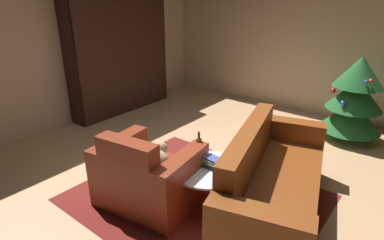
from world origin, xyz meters
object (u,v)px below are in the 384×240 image
Objects in this scene: couch_red at (272,186)px; decorated_tree at (355,98)px; book_stack_on_table at (213,162)px; armchair_red at (148,177)px; bottle_on_table at (199,148)px; bookshelf_unit at (126,51)px; coffee_table at (207,171)px.

couch_red is 2.38m from decorated_tree.
decorated_tree is at bearing 75.28° from book_stack_on_table.
couch_red is 0.61m from book_stack_on_table.
book_stack_on_table is 0.19× the size of decorated_tree.
bottle_on_table is (0.31, 0.45, 0.25)m from armchair_red.
bookshelf_unit is 1.05× the size of couch_red.
couch_red is 8.95× the size of book_stack_on_table.
book_stack_on_table is (0.53, 0.41, 0.18)m from armchair_red.
armchair_red is at bearing -37.63° from bookshelf_unit.
armchair_red is at bearing -124.62° from bottle_on_table.
book_stack_on_table is at bearing -104.72° from decorated_tree.
couch_red reaches higher than book_stack_on_table.
book_stack_on_table is at bearing -26.28° from bookshelf_unit.
couch_red is 2.83× the size of coffee_table.
decorated_tree reaches higher than coffee_table.
bookshelf_unit is 7.23× the size of bottle_on_table.
coffee_table is 0.60× the size of decorated_tree.
book_stack_on_table is 2.67m from decorated_tree.
coffee_table is at bearing 35.85° from armchair_red.
coffee_table is at bearing -154.14° from couch_red.
couch_red is at bearing 30.73° from armchair_red.
decorated_tree reaches higher than armchair_red.
book_stack_on_table reaches higher than coffee_table.
bookshelf_unit is at bearing 152.65° from bottle_on_table.
bookshelf_unit is 2.09× the size of armchair_red.
bottle_on_table reaches higher than coffee_table.
armchair_red is at bearing -112.01° from decorated_tree.
couch_red is at bearing -19.39° from bookshelf_unit.
book_stack_on_table is (-0.54, -0.23, 0.18)m from couch_red.
bookshelf_unit is at bearing 160.61° from couch_red.
book_stack_on_table is (2.94, -1.45, -0.60)m from bookshelf_unit.
decorated_tree is (1.21, 2.98, 0.34)m from armchair_red.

